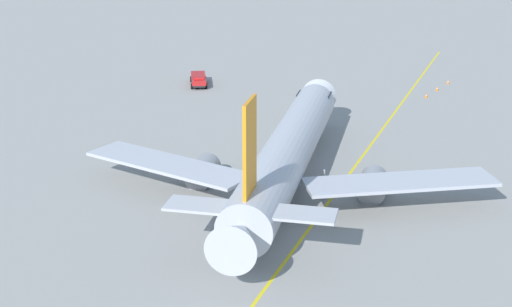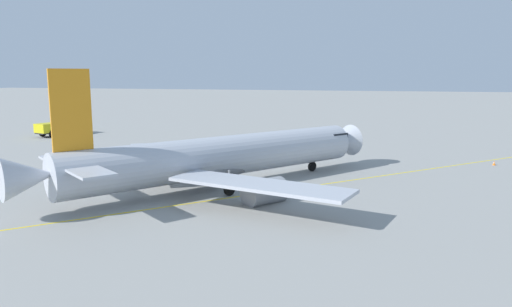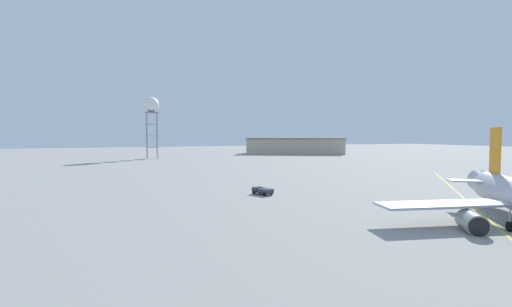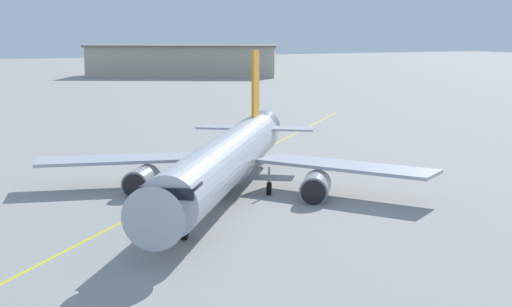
# 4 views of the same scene
# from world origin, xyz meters

# --- Properties ---
(baggage_truck_truck) EXTENTS (3.12, 4.18, 1.22)m
(baggage_truck_truck) POSITION_xyz_m (19.63, -31.41, 0.71)
(baggage_truck_truck) COLOR #232326
(baggage_truck_truck) RESTS_ON ground_plane
(radar_tower) EXTENTS (6.73, 6.73, 27.60)m
(radar_tower) POSITION_xyz_m (28.52, -136.40, 23.51)
(radar_tower) COLOR slate
(radar_tower) RESTS_ON ground_plane
(terminal_shed) EXTENTS (57.36, 43.02, 9.09)m
(terminal_shed) POSITION_xyz_m (-51.16, -148.36, 4.56)
(terminal_shed) COLOR #B2A893
(terminal_shed) RESTS_ON ground_plane
(taxiway_centreline) EXTENTS (89.01, 92.19, 0.01)m
(taxiway_centreline) POSITION_xyz_m (4.47, -0.20, 0.00)
(taxiway_centreline) COLOR yellow
(taxiway_centreline) RESTS_ON ground_plane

